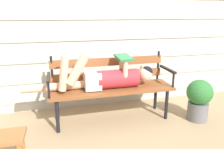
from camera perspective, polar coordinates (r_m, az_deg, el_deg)
name	(u,v)px	position (r m, az deg, el deg)	size (l,w,h in m)	color
ground_plane	(115,124)	(2.84, 0.79, -13.07)	(12.00, 12.00, 0.00)	tan
house_siding	(102,29)	(3.19, -2.57, 12.06)	(4.97, 0.08, 2.33)	beige
park_bench	(111,83)	(2.84, -0.33, -2.31)	(1.61, 0.45, 0.86)	brown
reclining_person	(107,77)	(2.74, -1.36, -0.78)	(1.67, 0.27, 0.49)	#B72D38
potted_plant	(199,98)	(3.06, 22.03, -5.85)	(0.33, 0.33, 0.55)	slate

